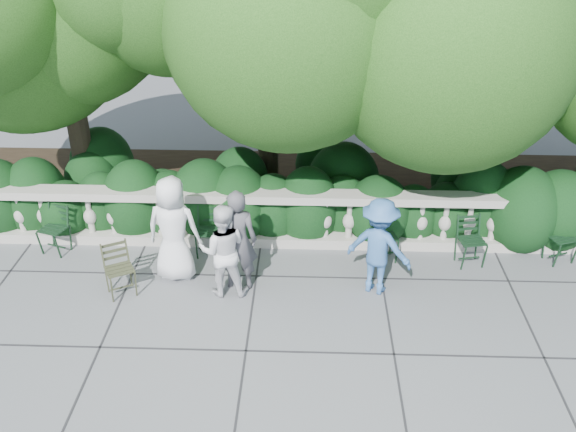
{
  "coord_description": "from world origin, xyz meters",
  "views": [
    {
      "loc": [
        0.31,
        -7.7,
        5.79
      ],
      "look_at": [
        0.0,
        1.0,
        1.0
      ],
      "focal_mm": 40.0,
      "sensor_mm": 36.0,
      "label": 1
    }
  ],
  "objects_px": {
    "chair_b": "(52,256)",
    "chair_weathered": "(125,299)",
    "chair_c": "(209,259)",
    "person_woman_grey": "(237,240)",
    "person_casual_man": "(223,250)",
    "chair_f": "(562,265)",
    "chair_e": "(471,269)",
    "person_businessman": "(173,229)",
    "chair_d": "(385,264)",
    "person_older_blue": "(379,247)"
  },
  "relations": [
    {
      "from": "chair_b",
      "to": "chair_f",
      "type": "height_order",
      "value": "same"
    },
    {
      "from": "chair_d",
      "to": "chair_e",
      "type": "bearing_deg",
      "value": -15.72
    },
    {
      "from": "chair_e",
      "to": "chair_b",
      "type": "bearing_deg",
      "value": 167.94
    },
    {
      "from": "chair_weathered",
      "to": "chair_e",
      "type": "bearing_deg",
      "value": -17.89
    },
    {
      "from": "chair_e",
      "to": "chair_weathered",
      "type": "xyz_separation_m",
      "value": [
        -5.43,
        -1.02,
        0.0
      ]
    },
    {
      "from": "chair_d",
      "to": "person_woman_grey",
      "type": "xyz_separation_m",
      "value": [
        -2.34,
        -0.69,
        0.83
      ]
    },
    {
      "from": "chair_b",
      "to": "person_businessman",
      "type": "distance_m",
      "value": 2.44
    },
    {
      "from": "chair_c",
      "to": "person_woman_grey",
      "type": "height_order",
      "value": "person_woman_grey"
    },
    {
      "from": "chair_weathered",
      "to": "person_woman_grey",
      "type": "xyz_separation_m",
      "value": [
        1.7,
        0.41,
        0.83
      ]
    },
    {
      "from": "chair_b",
      "to": "person_businessman",
      "type": "height_order",
      "value": "person_businessman"
    },
    {
      "from": "chair_d",
      "to": "person_older_blue",
      "type": "relative_size",
      "value": 0.54
    },
    {
      "from": "chair_f",
      "to": "person_woman_grey",
      "type": "relative_size",
      "value": 0.51
    },
    {
      "from": "chair_d",
      "to": "chair_weathered",
      "type": "bearing_deg",
      "value": -177.08
    },
    {
      "from": "chair_f",
      "to": "person_casual_man",
      "type": "xyz_separation_m",
      "value": [
        -5.45,
        -0.94,
        0.75
      ]
    },
    {
      "from": "chair_weathered",
      "to": "person_casual_man",
      "type": "xyz_separation_m",
      "value": [
        1.5,
        0.24,
        0.75
      ]
    },
    {
      "from": "chair_b",
      "to": "person_businessman",
      "type": "xyz_separation_m",
      "value": [
        2.23,
        -0.5,
        0.86
      ]
    },
    {
      "from": "person_older_blue",
      "to": "chair_e",
      "type": "bearing_deg",
      "value": -133.69
    },
    {
      "from": "person_woman_grey",
      "to": "person_casual_man",
      "type": "relative_size",
      "value": 1.1
    },
    {
      "from": "chair_c",
      "to": "chair_f",
      "type": "distance_m",
      "value": 5.85
    },
    {
      "from": "person_casual_man",
      "to": "person_older_blue",
      "type": "height_order",
      "value": "person_older_blue"
    },
    {
      "from": "person_casual_man",
      "to": "chair_d",
      "type": "bearing_deg",
      "value": -164.21
    },
    {
      "from": "chair_d",
      "to": "chair_c",
      "type": "bearing_deg",
      "value": 166.56
    },
    {
      "from": "chair_e",
      "to": "person_businessman",
      "type": "xyz_separation_m",
      "value": [
        -4.75,
        -0.37,
        0.86
      ]
    },
    {
      "from": "person_woman_grey",
      "to": "person_casual_man",
      "type": "height_order",
      "value": "person_woman_grey"
    },
    {
      "from": "person_casual_man",
      "to": "person_businessman",
      "type": "bearing_deg",
      "value": -30.02
    },
    {
      "from": "chair_d",
      "to": "person_older_blue",
      "type": "xyz_separation_m",
      "value": [
        -0.21,
        -0.72,
        0.78
      ]
    },
    {
      "from": "person_woman_grey",
      "to": "person_casual_man",
      "type": "distance_m",
      "value": 0.28
    },
    {
      "from": "chair_c",
      "to": "person_older_blue",
      "type": "xyz_separation_m",
      "value": [
        2.72,
        -0.77,
        0.78
      ]
    },
    {
      "from": "person_casual_man",
      "to": "person_older_blue",
      "type": "distance_m",
      "value": 2.33
    },
    {
      "from": "chair_c",
      "to": "person_older_blue",
      "type": "relative_size",
      "value": 0.54
    },
    {
      "from": "chair_b",
      "to": "chair_f",
      "type": "distance_m",
      "value": 8.49
    },
    {
      "from": "chair_weathered",
      "to": "person_woman_grey",
      "type": "relative_size",
      "value": 0.51
    },
    {
      "from": "person_older_blue",
      "to": "chair_d",
      "type": "bearing_deg",
      "value": -81.79
    },
    {
      "from": "chair_c",
      "to": "chair_e",
      "type": "bearing_deg",
      "value": -1.58
    },
    {
      "from": "chair_b",
      "to": "chair_c",
      "type": "bearing_deg",
      "value": 18.58
    },
    {
      "from": "chair_f",
      "to": "person_older_blue",
      "type": "height_order",
      "value": "person_older_blue"
    },
    {
      "from": "chair_e",
      "to": "chair_f",
      "type": "height_order",
      "value": "same"
    },
    {
      "from": "chair_b",
      "to": "chair_weathered",
      "type": "height_order",
      "value": "same"
    },
    {
      "from": "chair_f",
      "to": "person_woman_grey",
      "type": "xyz_separation_m",
      "value": [
        -5.25,
        -0.77,
        0.83
      ]
    },
    {
      "from": "person_casual_man",
      "to": "person_older_blue",
      "type": "xyz_separation_m",
      "value": [
        2.32,
        0.15,
        0.03
      ]
    },
    {
      "from": "chair_c",
      "to": "person_woman_grey",
      "type": "xyz_separation_m",
      "value": [
        0.6,
        -0.75,
        0.83
      ]
    },
    {
      "from": "chair_d",
      "to": "chair_e",
      "type": "xyz_separation_m",
      "value": [
        1.4,
        -0.08,
        0.0
      ]
    },
    {
      "from": "chair_f",
      "to": "person_woman_grey",
      "type": "bearing_deg",
      "value": 168.55
    },
    {
      "from": "chair_e",
      "to": "chair_f",
      "type": "bearing_deg",
      "value": -5.03
    },
    {
      "from": "chair_d",
      "to": "person_older_blue",
      "type": "distance_m",
      "value": 1.08
    },
    {
      "from": "chair_b",
      "to": "chair_e",
      "type": "distance_m",
      "value": 6.98
    },
    {
      "from": "chair_e",
      "to": "person_casual_man",
      "type": "distance_m",
      "value": 4.08
    },
    {
      "from": "chair_c",
      "to": "person_businessman",
      "type": "bearing_deg",
      "value": -129.52
    },
    {
      "from": "chair_c",
      "to": "chair_b",
      "type": "bearing_deg",
      "value": -179.64
    },
    {
      "from": "chair_b",
      "to": "person_woman_grey",
      "type": "distance_m",
      "value": 3.43
    }
  ]
}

